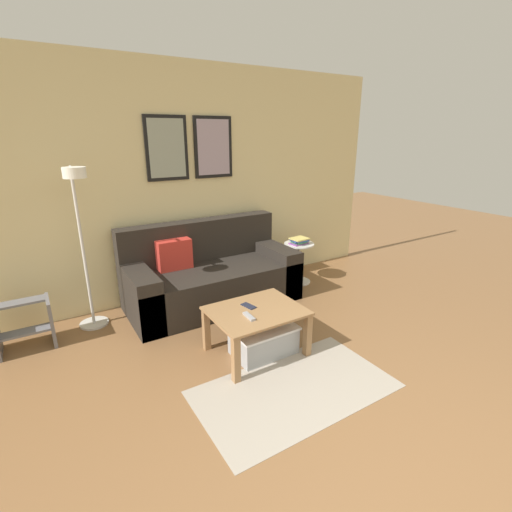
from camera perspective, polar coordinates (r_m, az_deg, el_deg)
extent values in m
cube|color=beige|center=(4.23, -13.16, 10.45)|extent=(5.60, 0.06, 2.55)
cube|color=black|center=(4.15, -13.58, 15.80)|extent=(0.46, 0.02, 0.66)
cube|color=#939E8E|center=(4.14, -13.53, 15.80)|extent=(0.39, 0.01, 0.59)
cube|color=black|center=(4.35, -6.60, 16.27)|extent=(0.46, 0.02, 0.66)
cube|color=#A393A8|center=(4.34, -6.54, 16.27)|extent=(0.39, 0.01, 0.59)
cube|color=#A39989|center=(2.96, 6.02, -19.63)|extent=(1.48, 0.83, 0.01)
cube|color=#28231E|center=(4.15, -6.55, -4.50)|extent=(1.85, 0.85, 0.44)
cube|color=#28231E|center=(4.28, -8.63, 2.50)|extent=(1.85, 0.20, 0.46)
cube|color=#28231E|center=(3.88, -17.39, -5.94)|extent=(0.24, 0.85, 0.56)
cube|color=#28231E|center=(4.50, 2.70, -1.73)|extent=(0.24, 0.85, 0.56)
cube|color=red|center=(4.02, -12.44, 0.21)|extent=(0.36, 0.14, 0.32)
cube|color=#997047|center=(3.16, 0.03, -8.44)|extent=(0.77, 0.61, 0.02)
cube|color=#997047|center=(2.92, -3.11, -15.65)|extent=(0.06, 0.06, 0.39)
cube|color=#997047|center=(3.25, 7.93, -11.92)|extent=(0.06, 0.06, 0.39)
cube|color=#997047|center=(3.33, -7.66, -11.12)|extent=(0.06, 0.06, 0.39)
cube|color=#997047|center=(3.63, 2.49, -8.35)|extent=(0.06, 0.06, 0.39)
cube|color=#9EA3A8|center=(3.29, 1.17, -12.95)|extent=(0.52, 0.34, 0.23)
cube|color=silver|center=(3.22, 1.19, -11.05)|extent=(0.55, 0.36, 0.02)
cylinder|color=silver|center=(4.12, -23.62, -9.44)|extent=(0.27, 0.27, 0.02)
cylinder|color=silver|center=(3.84, -25.07, 0.87)|extent=(0.03, 0.03, 1.53)
cylinder|color=silver|center=(3.58, -26.47, 12.07)|extent=(0.02, 0.24, 0.02)
cylinder|color=white|center=(3.47, -26.17, 11.45)|extent=(0.19, 0.19, 0.09)
cylinder|color=silver|center=(4.82, 6.44, -3.86)|extent=(0.32, 0.32, 0.01)
cylinder|color=silver|center=(4.74, 6.54, -1.07)|extent=(0.04, 0.04, 0.48)
cylinder|color=silver|center=(4.66, 6.66, 1.84)|extent=(0.37, 0.37, 0.02)
cube|color=#8C4C93|center=(4.64, 6.58, 1.96)|extent=(0.24, 0.17, 0.01)
cube|color=#387F4C|center=(4.63, 6.65, 2.20)|extent=(0.17, 0.15, 0.02)
cube|color=#335199|center=(4.62, 6.69, 2.47)|extent=(0.21, 0.17, 0.02)
cube|color=#D8C666|center=(4.61, 6.70, 2.67)|extent=(0.22, 0.19, 0.02)
cube|color=#99999E|center=(3.03, -1.08, -9.27)|extent=(0.05, 0.15, 0.02)
cube|color=#1E2338|center=(3.22, -1.14, -7.69)|extent=(0.09, 0.15, 0.01)
cube|color=slate|center=(3.88, -28.99, -8.60)|extent=(0.03, 0.31, 0.43)
cube|color=slate|center=(3.85, -31.97, -9.90)|extent=(0.39, 0.14, 0.02)
cube|color=slate|center=(3.86, -32.59, -6.06)|extent=(0.39, 0.14, 0.02)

